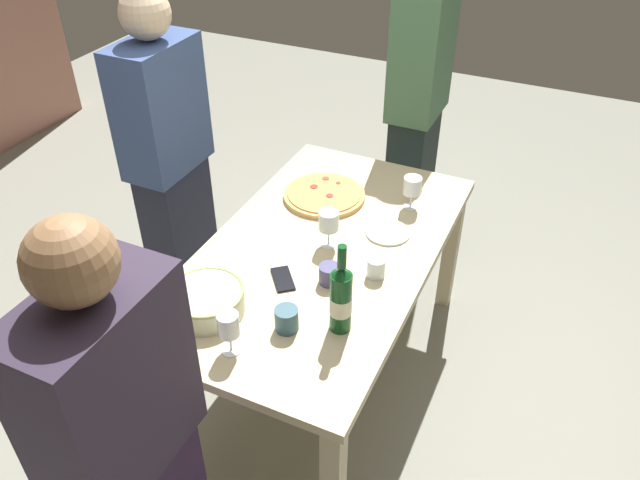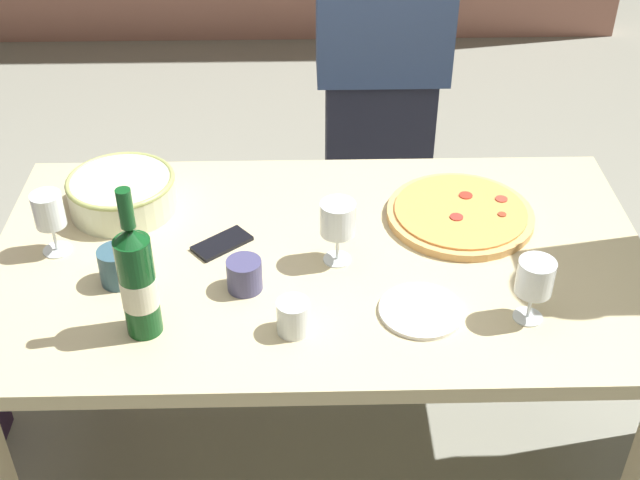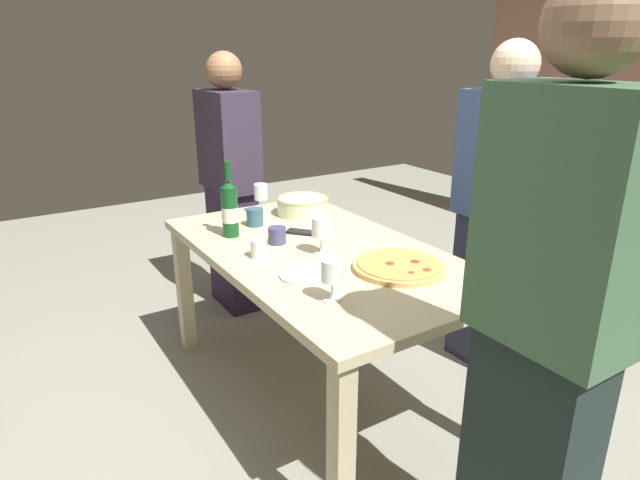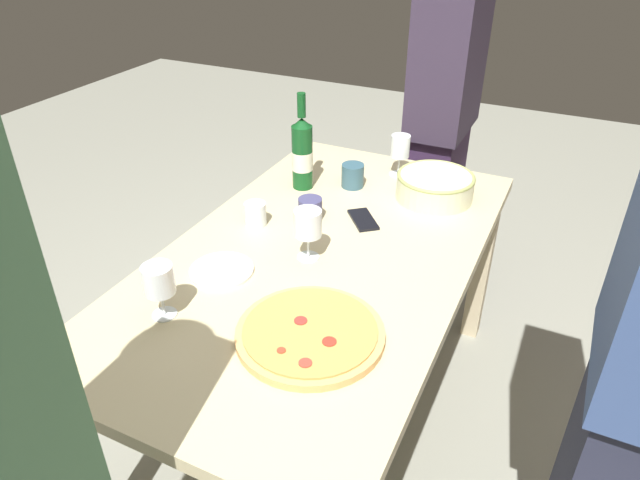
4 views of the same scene
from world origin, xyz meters
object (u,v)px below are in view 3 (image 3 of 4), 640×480
(cup_ceramic, at_px, (277,235))
(side_plate, at_px, (304,275))
(pizza, at_px, (399,266))
(serving_bowl, at_px, (303,205))
(cell_phone, at_px, (301,232))
(dining_table, at_px, (320,269))
(cup_spare, at_px, (259,248))
(wine_glass_near_pizza, at_px, (261,193))
(person_host, at_px, (498,213))
(person_guest_right, at_px, (230,186))
(cup_amber, at_px, (255,217))
(wine_bottle, at_px, (230,208))
(wine_glass_by_bottle, at_px, (332,271))
(wine_glass_far_left, at_px, (321,228))
(person_guest_left, at_px, (548,326))

(cup_ceramic, height_order, side_plate, cup_ceramic)
(pizza, relative_size, serving_bowl, 1.35)
(serving_bowl, bearing_deg, cup_ceramic, -45.31)
(cell_phone, bearing_deg, dining_table, 39.43)
(cup_spare, bearing_deg, wine_glass_near_pizza, 152.36)
(person_host, xyz_separation_m, person_guest_right, (-1.35, -0.83, -0.03))
(pizza, distance_m, side_plate, 0.39)
(cup_amber, xyz_separation_m, cup_ceramic, (0.29, -0.03, -0.01))
(wine_bottle, distance_m, wine_glass_near_pizza, 0.39)
(cup_spare, bearing_deg, pizza, 44.24)
(pizza, xyz_separation_m, cell_phone, (-0.60, -0.10, -0.01))
(pizza, bearing_deg, wine_glass_near_pizza, -173.51)
(wine_glass_by_bottle, distance_m, wine_glass_far_left, 0.47)
(pizza, xyz_separation_m, cup_ceramic, (-0.54, -0.27, 0.03))
(wine_glass_near_pizza, height_order, wine_glass_far_left, same)
(cup_ceramic, bearing_deg, person_host, 68.76)
(wine_bottle, height_order, wine_glass_near_pizza, wine_bottle)
(wine_bottle, xyz_separation_m, cup_spare, (0.32, -0.01, -0.10))
(cup_ceramic, height_order, person_host, person_host)
(pizza, height_order, person_guest_left, person_guest_left)
(person_guest_left, height_order, person_guest_right, person_guest_left)
(wine_bottle, xyz_separation_m, side_plate, (0.60, 0.04, -0.13))
(serving_bowl, distance_m, cup_spare, 0.66)
(serving_bowl, relative_size, person_guest_right, 0.18)
(wine_glass_far_left, height_order, cell_phone, wine_glass_far_left)
(wine_glass_near_pizza, distance_m, cell_phone, 0.42)
(pizza, relative_size, cup_ceramic, 4.63)
(pizza, xyz_separation_m, cup_amber, (-0.83, -0.24, 0.03))
(wine_bottle, height_order, person_host, person_host)
(serving_bowl, xyz_separation_m, wine_glass_far_left, (0.55, -0.24, 0.07))
(wine_glass_far_left, xyz_separation_m, person_guest_left, (1.12, -0.01, 0.04))
(wine_bottle, height_order, side_plate, wine_bottle)
(serving_bowl, relative_size, cup_spare, 3.52)
(pizza, xyz_separation_m, cup_spare, (-0.43, -0.42, 0.03))
(dining_table, xyz_separation_m, cup_amber, (-0.47, -0.09, 0.14))
(cup_ceramic, xyz_separation_m, person_host, (0.40, 1.02, 0.04))
(cup_spare, distance_m, side_plate, 0.29)
(person_guest_left, bearing_deg, cup_spare, 12.54)
(side_plate, bearing_deg, pizza, 68.26)
(wine_glass_by_bottle, bearing_deg, cup_spare, -176.67)
(serving_bowl, bearing_deg, person_host, 43.20)
(side_plate, bearing_deg, person_guest_left, 11.26)
(wine_bottle, xyz_separation_m, person_guest_right, (-0.75, 0.33, -0.09))
(cup_ceramic, xyz_separation_m, cell_phone, (-0.07, 0.17, -0.03))
(wine_glass_far_left, bearing_deg, wine_glass_near_pizza, 175.51)
(side_plate, relative_size, person_guest_right, 0.12)
(wine_glass_near_pizza, relative_size, wine_glass_by_bottle, 1.05)
(side_plate, bearing_deg, cup_spare, -169.39)
(pizza, height_order, wine_glass_far_left, wine_glass_far_left)
(serving_bowl, relative_size, wine_bottle, 0.77)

